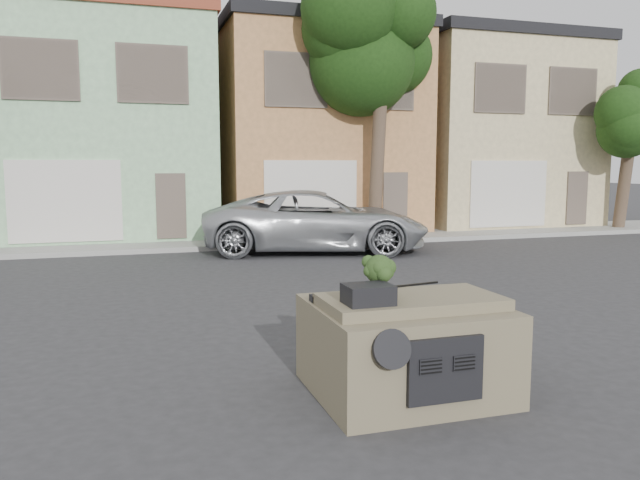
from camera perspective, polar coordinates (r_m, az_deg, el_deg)
name	(u,v)px	position (r m, az deg, el deg)	size (l,w,h in m)	color
ground_plane	(322,326)	(9.91, 0.21, -7.85)	(120.00, 120.00, 0.00)	#303033
sidewalk	(222,242)	(19.99, -8.97, -0.17)	(40.00, 3.00, 0.15)	gray
townhouse_mint	(104,129)	(23.67, -19.15, 9.60)	(7.20, 8.20, 7.55)	#98CB97
townhouse_tan	(307,132)	(24.65, -1.18, 9.86)	(7.20, 8.20, 7.55)	#B9804D
townhouse_beige	(476,134)	(27.70, 14.08, 9.34)	(7.20, 8.20, 7.55)	#CEBB89
silver_pickup	(316,252)	(18.10, -0.34, -1.07)	(2.96, 6.41, 1.78)	#ADB0B5
tree_near	(378,110)	(20.58, 5.30, 11.73)	(4.40, 4.00, 8.50)	#18350F
tree_far	(626,151)	(26.06, 26.17, 7.30)	(3.20, 3.00, 6.00)	#18350F
car_dashboard	(404,343)	(7.06, 7.73, -9.33)	(2.00, 1.80, 1.12)	#685E47
instrument_hump	(368,294)	(6.37, 4.42, -4.97)	(0.48, 0.38, 0.20)	black
wiper_arm	(413,285)	(7.38, 8.52, -4.07)	(0.70, 0.03, 0.02)	black
broccoli	(379,275)	(6.72, 5.44, -3.21)	(0.38, 0.38, 0.46)	#1F3214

